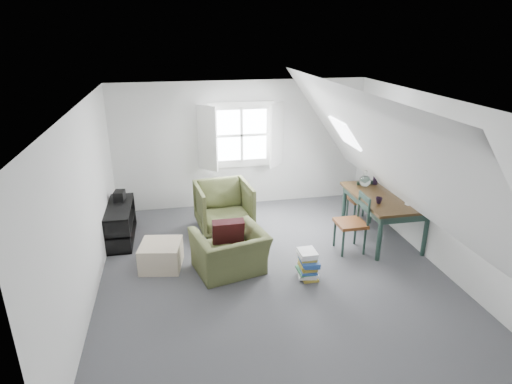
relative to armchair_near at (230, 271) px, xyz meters
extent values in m
plane|color=#454549|center=(0.62, -0.12, 0.00)|extent=(5.50, 5.50, 0.00)
plane|color=white|center=(0.62, -0.12, 2.50)|extent=(5.50, 5.50, 0.00)
plane|color=silver|center=(0.62, 2.63, 1.25)|extent=(5.00, 0.00, 5.00)
plane|color=silver|center=(0.62, -2.87, 1.25)|extent=(5.00, 0.00, 5.00)
plane|color=silver|center=(-1.88, -0.12, 1.25)|extent=(0.00, 5.50, 5.50)
plane|color=silver|center=(3.12, -0.12, 1.25)|extent=(0.00, 5.50, 5.50)
plane|color=white|center=(-0.93, -0.12, 1.78)|extent=(3.19, 5.50, 4.48)
plane|color=white|center=(2.17, -0.12, 1.78)|extent=(3.19, 5.50, 4.48)
cube|color=white|center=(0.62, 2.61, 1.45)|extent=(1.30, 0.04, 1.30)
cube|color=white|center=(-0.06, 2.45, 1.45)|extent=(0.35, 0.35, 1.25)
cube|color=white|center=(1.30, 2.45, 1.45)|extent=(0.35, 0.35, 1.25)
cube|color=white|center=(0.62, 2.60, 1.45)|extent=(1.00, 0.02, 1.00)
cube|color=white|center=(0.62, 2.58, 1.45)|extent=(1.08, 0.04, 0.05)
cube|color=white|center=(0.62, 2.58, 1.45)|extent=(0.05, 0.04, 1.08)
cube|color=white|center=(2.17, 1.18, 1.75)|extent=(0.35, 0.75, 0.47)
imported|color=#474E29|center=(0.00, 0.00, 0.00)|extent=(1.18, 1.09, 0.65)
imported|color=#474E29|center=(0.10, 1.46, 0.00)|extent=(1.03, 1.05, 0.87)
cube|color=#380F13|center=(0.00, 0.15, 0.56)|extent=(0.47, 0.27, 0.49)
cube|color=tan|center=(-1.00, 0.33, 0.20)|extent=(0.68, 0.68, 0.39)
cube|color=black|center=(2.70, 0.58, 0.77)|extent=(0.95, 1.58, 0.04)
cube|color=#20352E|center=(2.70, 0.58, 0.69)|extent=(0.84, 1.48, 0.13)
cylinder|color=#20352E|center=(2.31, -0.12, 0.37)|extent=(0.07, 0.07, 0.75)
cylinder|color=#20352E|center=(3.09, -0.12, 0.37)|extent=(0.07, 0.07, 0.75)
cylinder|color=#20352E|center=(2.31, 1.29, 0.37)|extent=(0.07, 0.07, 0.75)
cylinder|color=#20352E|center=(3.09, 1.29, 0.37)|extent=(0.07, 0.07, 0.75)
sphere|color=silver|center=(2.55, 1.03, 0.90)|extent=(0.20, 0.20, 0.20)
cylinder|color=silver|center=(2.55, 1.03, 1.03)|extent=(0.07, 0.07, 0.11)
cylinder|color=black|center=(2.80, 1.13, 0.93)|extent=(0.09, 0.09, 0.28)
cylinder|color=#3F2D1E|center=(2.80, 1.13, 1.23)|extent=(0.03, 0.06, 0.50)
cylinder|color=#3F2D1E|center=(2.82, 1.14, 1.23)|extent=(0.05, 0.07, 0.49)
cylinder|color=#3F2D1E|center=(2.79, 1.12, 1.23)|extent=(0.06, 0.08, 0.49)
imported|color=black|center=(2.45, 0.28, 0.79)|extent=(0.12, 0.12, 0.10)
cube|color=white|center=(2.90, 0.13, 0.81)|extent=(0.13, 0.10, 0.04)
cube|color=#5C2D12|center=(2.64, 1.33, 0.43)|extent=(0.40, 0.40, 0.05)
cylinder|color=#20352E|center=(2.80, 1.50, 0.21)|extent=(0.03, 0.03, 0.41)
cylinder|color=#20352E|center=(2.80, 1.17, 0.21)|extent=(0.03, 0.03, 0.41)
cylinder|color=#20352E|center=(2.48, 1.50, 0.21)|extent=(0.03, 0.03, 0.41)
cylinder|color=#20352E|center=(2.48, 1.17, 0.21)|extent=(0.03, 0.03, 0.41)
cylinder|color=#20352E|center=(2.80, 1.15, 0.64)|extent=(0.03, 0.03, 0.43)
cylinder|color=#20352E|center=(2.48, 1.15, 0.64)|extent=(0.03, 0.03, 0.43)
cube|color=#20352E|center=(2.64, 1.15, 0.82)|extent=(0.33, 0.03, 0.08)
cube|color=#20352E|center=(2.64, 1.15, 0.69)|extent=(0.33, 0.03, 0.06)
cube|color=#5C2D12|center=(2.00, 0.27, 0.48)|extent=(0.45, 0.45, 0.05)
cylinder|color=#20352E|center=(1.82, 0.45, 0.23)|extent=(0.04, 0.04, 0.46)
cylinder|color=#20352E|center=(2.18, 0.45, 0.23)|extent=(0.04, 0.04, 0.46)
cylinder|color=#20352E|center=(1.82, 0.09, 0.23)|extent=(0.04, 0.04, 0.46)
cylinder|color=#20352E|center=(2.18, 0.09, 0.23)|extent=(0.04, 0.04, 0.46)
cylinder|color=#20352E|center=(2.20, 0.45, 0.72)|extent=(0.04, 0.04, 0.48)
cylinder|color=#20352E|center=(2.20, 0.09, 0.72)|extent=(0.04, 0.04, 0.48)
cube|color=#20352E|center=(2.20, 0.27, 0.91)|extent=(0.03, 0.36, 0.09)
cube|color=#20352E|center=(2.20, 0.27, 0.77)|extent=(0.03, 0.36, 0.06)
cube|color=black|center=(-1.68, 1.42, 0.02)|extent=(0.40, 1.20, 0.03)
cube|color=black|center=(-1.68, 1.42, 0.30)|extent=(0.40, 1.20, 0.03)
cube|color=black|center=(-1.68, 1.42, 0.60)|extent=(0.40, 1.20, 0.03)
cube|color=black|center=(-1.68, 0.83, 0.30)|extent=(0.40, 0.03, 0.60)
cube|color=black|center=(-1.68, 2.01, 0.30)|extent=(0.40, 0.03, 0.60)
cube|color=#264C99|center=(-1.68, 1.07, 0.13)|extent=(0.18, 0.20, 0.22)
cube|color=red|center=(-1.68, 1.52, 0.13)|extent=(0.18, 0.24, 0.22)
cube|color=white|center=(-1.68, 1.22, 0.42)|extent=(0.18, 0.22, 0.20)
cube|color=black|center=(-1.68, 1.67, 0.69)|extent=(0.20, 0.25, 0.19)
cube|color=#B29933|center=(1.10, -0.40, 0.02)|extent=(0.23, 0.30, 0.04)
cube|color=white|center=(1.07, -0.38, 0.06)|extent=(0.29, 0.33, 0.04)
cube|color=white|center=(1.11, -0.40, 0.09)|extent=(0.24, 0.32, 0.04)
cube|color=#337F4C|center=(1.05, -0.40, 0.13)|extent=(0.24, 0.30, 0.03)
cube|color=#264C99|center=(1.08, -0.42, 0.15)|extent=(0.26, 0.34, 0.03)
cube|color=#B29933|center=(1.08, -0.40, 0.18)|extent=(0.23, 0.30, 0.03)
cube|color=#B29933|center=(1.08, -0.38, 0.21)|extent=(0.26, 0.33, 0.04)
cube|color=#264C99|center=(1.11, -0.42, 0.25)|extent=(0.27, 0.34, 0.04)
cube|color=#264C99|center=(1.09, -0.42, 0.29)|extent=(0.27, 0.33, 0.04)
cube|color=#B29933|center=(1.08, -0.37, 0.33)|extent=(0.24, 0.31, 0.04)
cube|color=white|center=(1.07, -0.38, 0.37)|extent=(0.25, 0.28, 0.05)
cube|color=white|center=(1.07, -0.37, 0.41)|extent=(0.25, 0.30, 0.04)
camera|label=1|loc=(-0.71, -5.54, 3.40)|focal=30.00mm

